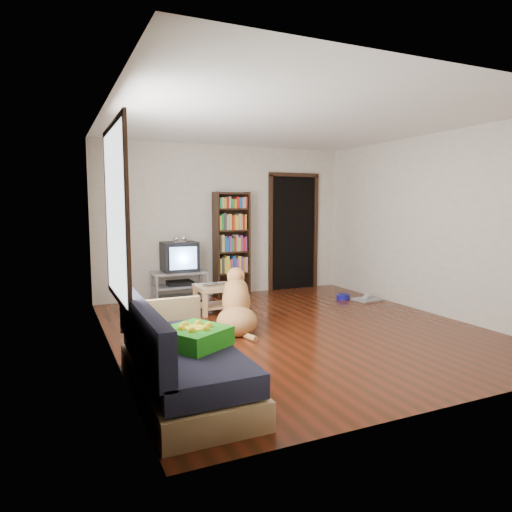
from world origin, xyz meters
name	(u,v)px	position (x,y,z in m)	size (l,w,h in m)	color
ground	(294,329)	(0.00, 0.00, 0.00)	(5.00, 5.00, 0.00)	#501C0D
ceiling	(296,121)	(0.00, 0.00, 2.60)	(5.00, 5.00, 0.00)	white
wall_back	(225,221)	(0.00, 2.50, 1.30)	(4.50, 4.50, 0.00)	beige
wall_front	(457,243)	(0.00, -2.50, 1.30)	(4.50, 4.50, 0.00)	beige
wall_left	(108,232)	(-2.25, 0.00, 1.30)	(5.00, 5.00, 0.00)	beige
wall_right	(430,224)	(2.25, 0.00, 1.30)	(5.00, 5.00, 0.00)	beige
green_cushion	(195,337)	(-1.75, -1.45, 0.50)	(0.47, 0.47, 0.16)	#20961B
laptop	(216,285)	(-0.62, 1.25, 0.41)	(0.34, 0.22, 0.03)	silver
dog_bowl	(343,297)	(1.65, 1.27, 0.04)	(0.22, 0.22, 0.08)	#15148E
grey_rag	(367,299)	(1.95, 1.02, 0.01)	(0.40, 0.32, 0.03)	#9A9A9A
window	(115,214)	(-2.23, -0.50, 1.50)	(0.03, 1.46, 1.70)	white
doorway	(293,229)	(1.35, 2.48, 1.12)	(1.03, 0.05, 2.19)	black
tv_stand	(180,285)	(-0.90, 2.25, 0.27)	(0.90, 0.45, 0.50)	#99999E
crt_tv	(179,256)	(-0.90, 2.27, 0.74)	(0.55, 0.52, 0.58)	black
bookshelf	(231,238)	(0.05, 2.34, 1.00)	(0.60, 0.30, 1.80)	black
sofa	(179,364)	(-1.87, -1.38, 0.26)	(0.80, 1.80, 0.80)	tan
coffee_table	(215,293)	(-0.62, 1.28, 0.28)	(0.55, 0.55, 0.40)	tan
dog	(237,308)	(-0.71, 0.22, 0.30)	(0.66, 0.98, 0.81)	tan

